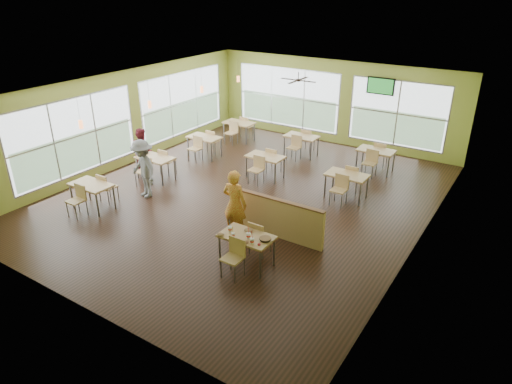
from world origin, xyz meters
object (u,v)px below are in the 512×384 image
half_wall_divider (279,218)px  food_basket (265,239)px  main_table (247,240)px  man_plaid (235,204)px

half_wall_divider → food_basket: (0.45, -1.40, 0.26)m
half_wall_divider → main_table: bearing=-90.0°
half_wall_divider → man_plaid: size_ratio=1.35×
main_table → food_basket: size_ratio=5.69×
main_table → food_basket: bearing=5.7°
main_table → half_wall_divider: (0.00, 1.45, -0.11)m
main_table → half_wall_divider: bearing=90.0°
half_wall_divider → man_plaid: bearing=-151.1°
man_plaid → food_basket: man_plaid is taller
main_table → food_basket: main_table is taller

